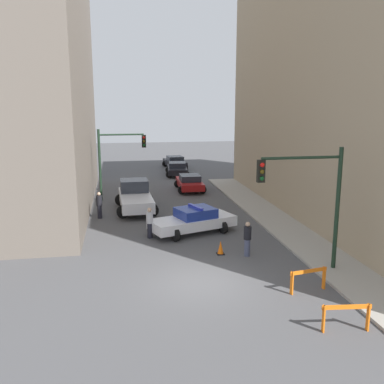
% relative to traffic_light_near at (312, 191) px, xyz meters
% --- Properties ---
extents(ground_plane, '(120.00, 120.00, 0.00)m').
position_rel_traffic_light_near_xyz_m(ground_plane, '(-4.73, -0.32, -3.53)').
color(ground_plane, '#4C4C4F').
extents(sidewalk_right, '(2.40, 44.00, 0.12)m').
position_rel_traffic_light_near_xyz_m(sidewalk_right, '(1.47, -0.32, -3.47)').
color(sidewalk_right, '#9E998E').
rests_on(sidewalk_right, ground_plane).
extents(traffic_light_near, '(3.64, 0.35, 5.20)m').
position_rel_traffic_light_near_xyz_m(traffic_light_near, '(0.00, 0.00, 0.00)').
color(traffic_light_near, black).
rests_on(traffic_light_near, sidewalk_right).
extents(traffic_light_far, '(3.44, 0.35, 5.20)m').
position_rel_traffic_light_near_xyz_m(traffic_light_far, '(-8.03, 15.12, -0.13)').
color(traffic_light_far, black).
rests_on(traffic_light_far, ground_plane).
extents(police_car, '(5.05, 3.28, 1.52)m').
position_rel_traffic_light_near_xyz_m(police_car, '(-3.85, 6.29, -2.81)').
color(police_car, white).
rests_on(police_car, ground_plane).
extents(white_truck, '(2.75, 5.46, 1.90)m').
position_rel_traffic_light_near_xyz_m(white_truck, '(-6.78, 12.04, -2.62)').
color(white_truck, silver).
rests_on(white_truck, ground_plane).
extents(parked_car_near, '(2.34, 4.34, 1.31)m').
position_rel_traffic_light_near_xyz_m(parked_car_near, '(-2.14, 17.64, -2.86)').
color(parked_car_near, maroon).
rests_on(parked_car_near, ground_plane).
extents(parked_car_mid, '(2.54, 4.45, 1.31)m').
position_rel_traffic_light_near_xyz_m(parked_car_mid, '(-2.14, 25.01, -2.86)').
color(parked_car_mid, black).
rests_on(parked_car_mid, ground_plane).
extents(parked_car_far, '(2.52, 4.44, 1.31)m').
position_rel_traffic_light_near_xyz_m(parked_car_far, '(-1.74, 29.74, -2.86)').
color(parked_car_far, black).
rests_on(parked_car_far, ground_plane).
extents(pedestrian_crossing, '(0.45, 0.45, 1.66)m').
position_rel_traffic_light_near_xyz_m(pedestrian_crossing, '(-6.29, 5.79, -2.67)').
color(pedestrian_crossing, black).
rests_on(pedestrian_crossing, ground_plane).
extents(pedestrian_corner, '(0.47, 0.47, 1.66)m').
position_rel_traffic_light_near_xyz_m(pedestrian_corner, '(-9.06, 10.25, -2.67)').
color(pedestrian_corner, black).
rests_on(pedestrian_corner, ground_plane).
extents(pedestrian_sidewalk, '(0.50, 0.50, 1.66)m').
position_rel_traffic_light_near_xyz_m(pedestrian_sidewalk, '(-1.98, 2.31, -2.67)').
color(pedestrian_sidewalk, '#474C66').
rests_on(pedestrian_sidewalk, ground_plane).
extents(barrier_front, '(1.60, 0.32, 0.90)m').
position_rel_traffic_light_near_xyz_m(barrier_front, '(-0.91, -4.73, -2.91)').
color(barrier_front, orange).
rests_on(barrier_front, ground_plane).
extents(barrier_mid, '(1.58, 0.41, 0.90)m').
position_rel_traffic_light_near_xyz_m(barrier_mid, '(-0.83, -1.81, -2.91)').
color(barrier_mid, orange).
rests_on(barrier_mid, ground_plane).
extents(traffic_cone, '(0.36, 0.36, 0.66)m').
position_rel_traffic_light_near_xyz_m(traffic_cone, '(-3.16, 2.74, -3.21)').
color(traffic_cone, black).
rests_on(traffic_cone, ground_plane).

